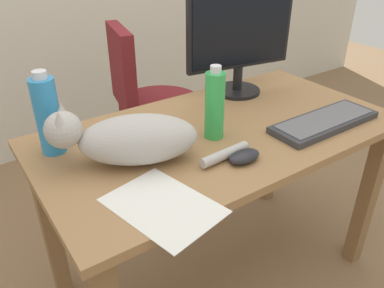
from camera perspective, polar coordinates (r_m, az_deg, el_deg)
ground_plane at (r=1.85m, az=3.41°, el=-18.48°), size 8.00×8.00×0.00m
desk at (r=1.45m, az=4.13°, el=-1.79°), size 1.31×0.70×0.74m
office_chair at (r=2.14m, az=-5.97°, el=2.99°), size 0.49×0.48×0.96m
monitor at (r=1.65m, az=7.14°, el=14.95°), size 0.48×0.20×0.41m
keyboard at (r=1.49m, az=19.01°, el=3.14°), size 0.44×0.15×0.03m
cat at (r=1.17m, az=-9.04°, el=0.86°), size 0.56×0.33×0.20m
computer_mouse at (r=1.20m, az=7.75°, el=-1.82°), size 0.11×0.06×0.04m
paper_sheet at (r=1.02m, az=-4.31°, el=-9.09°), size 0.27×0.33×0.00m
water_bottle at (r=1.29m, az=3.38°, el=5.80°), size 0.07×0.07×0.25m
spray_bottle at (r=1.27m, az=-20.58°, el=3.98°), size 0.08×0.08×0.27m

